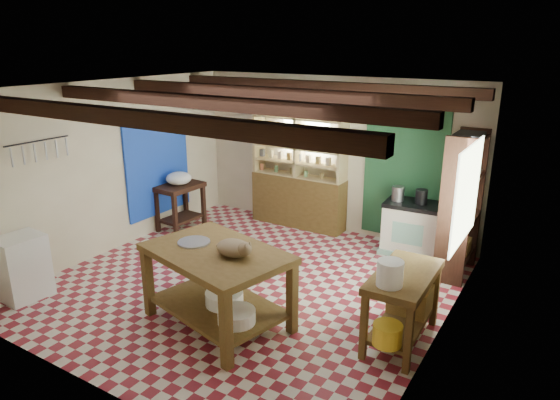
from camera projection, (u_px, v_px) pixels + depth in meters
The scene contains 30 objects.
floor at pixel (249, 284), 6.75m from camera, with size 5.00×5.00×0.02m, color maroon.
ceiling at pixel (245, 87), 5.96m from camera, with size 5.00×5.00×0.02m, color #424146.
wall_back at pixel (333, 155), 8.38m from camera, with size 5.00×0.04×2.60m, color beige.
wall_front at pixel (81, 262), 4.33m from camera, with size 5.00×0.04×2.60m, color beige.
wall_left at pixel (113, 167), 7.60m from camera, with size 0.04×5.00×2.60m, color beige.
wall_right at pixel (446, 228), 5.11m from camera, with size 0.04×5.00×2.60m, color beige.
ceiling_beams at pixel (245, 97), 6.00m from camera, with size 5.00×3.80×0.15m, color #321A11.
blue_wall_patch at pixel (158, 168), 8.38m from camera, with size 0.04×1.40×1.60m, color blue.
green_wall_patch at pixel (405, 168), 7.75m from camera, with size 1.30×0.04×2.30m, color #1F4D2B.
window_back at pixel (307, 129), 8.50m from camera, with size 0.90×0.02×0.80m, color white.
window_right at pixel (467, 194), 5.90m from camera, with size 0.02×1.30×1.20m, color white.
utensil_rail at pixel (39, 150), 6.45m from camera, with size 0.06×0.90×0.28m, color black.
pot_rack at pixel (400, 111), 7.13m from camera, with size 0.86×0.12×0.36m, color black.
shelving_unit at pixel (299, 165), 8.56m from camera, with size 1.70×0.34×2.20m, color tan.
tall_rack at pixel (461, 205), 6.77m from camera, with size 0.40×0.86×2.00m, color #321A11.
work_table at pixel (218, 287), 5.67m from camera, with size 1.60×1.07×0.91m, color brown.
stove at pixel (412, 228), 7.60m from camera, with size 0.83×0.56×0.81m, color silver.
prep_table at pixel (181, 207), 8.61m from camera, with size 0.54×0.79×0.80m, color #321A11.
white_cabinet at pixel (22, 267), 6.28m from camera, with size 0.46×0.55×0.82m, color white.
right_counter at pixel (402, 307), 5.34m from camera, with size 0.57×1.13×0.81m, color brown.
cat at pixel (234, 248), 5.37m from camera, with size 0.40×0.31×0.18m, color #957957.
steel_tray at pixel (194, 242), 5.74m from camera, with size 0.37×0.37×0.02m, color #A2A1A8.
basin_large at pixel (224, 298), 5.71m from camera, with size 0.44×0.44×0.15m, color white.
basin_small at pixel (237, 316), 5.34m from camera, with size 0.41×0.41×0.14m, color white.
kettle_left at pixel (398, 194), 7.56m from camera, with size 0.19×0.19×0.22m, color #A2A1A8.
kettle_right at pixel (421, 197), 7.40m from camera, with size 0.18×0.18×0.22m, color black.
enamel_bowl at pixel (179, 178), 8.46m from camera, with size 0.43×0.43×0.22m, color white.
white_bucket at pixel (390, 273), 4.91m from camera, with size 0.26×0.26×0.26m, color white.
wicker_basket at pixel (410, 299), 5.60m from camera, with size 0.44×0.35×0.31m, color #AC8945.
yellow_tub at pixel (387, 334), 4.99m from camera, with size 0.30×0.30×0.22m, color yellow.
Camera 1 is at (3.55, -4.96, 3.12)m, focal length 32.00 mm.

